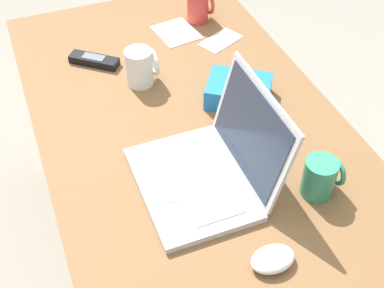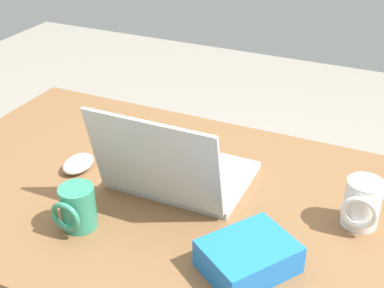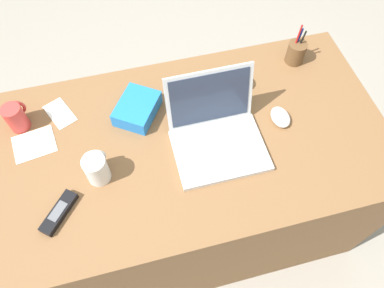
{
  "view_description": "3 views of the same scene",
  "coord_description": "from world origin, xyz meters",
  "px_view_note": "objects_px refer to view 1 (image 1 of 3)",
  "views": [
    {
      "loc": [
        0.89,
        -0.37,
        1.68
      ],
      "look_at": [
        0.04,
        -0.04,
        0.79
      ],
      "focal_mm": 48.45,
      "sensor_mm": 36.0,
      "label": 1
    },
    {
      "loc": [
        -0.33,
        0.89,
        1.47
      ],
      "look_at": [
        0.11,
        -0.07,
        0.86
      ],
      "focal_mm": 48.61,
      "sensor_mm": 36.0,
      "label": 2
    },
    {
      "loc": [
        -0.12,
        -0.69,
        1.88
      ],
      "look_at": [
        0.03,
        -0.09,
        0.86
      ],
      "focal_mm": 34.31,
      "sensor_mm": 36.0,
      "label": 3
    }
  ],
  "objects_px": {
    "coffee_mug_spare": "(199,6)",
    "snack_bag": "(239,91)",
    "computer_mouse": "(272,259)",
    "coffee_mug_white": "(141,67)",
    "laptop": "(210,167)",
    "coffee_mug_tall": "(321,177)",
    "cordless_phone": "(94,60)"
  },
  "relations": [
    {
      "from": "coffee_mug_spare",
      "to": "snack_bag",
      "type": "xyz_separation_m",
      "value": [
        0.43,
        -0.05,
        -0.02
      ]
    },
    {
      "from": "coffee_mug_tall",
      "to": "coffee_mug_spare",
      "type": "xyz_separation_m",
      "value": [
        -0.8,
        0.02,
        0.0
      ]
    },
    {
      "from": "computer_mouse",
      "to": "snack_bag",
      "type": "distance_m",
      "value": 0.54
    },
    {
      "from": "coffee_mug_white",
      "to": "cordless_phone",
      "type": "xyz_separation_m",
      "value": [
        -0.14,
        -0.11,
        -0.04
      ]
    },
    {
      "from": "coffee_mug_spare",
      "to": "snack_bag",
      "type": "bearing_deg",
      "value": -7.23
    },
    {
      "from": "laptop",
      "to": "snack_bag",
      "type": "bearing_deg",
      "value": 142.64
    },
    {
      "from": "coffee_mug_white",
      "to": "coffee_mug_spare",
      "type": "xyz_separation_m",
      "value": [
        -0.26,
        0.28,
        -0.0
      ]
    },
    {
      "from": "laptop",
      "to": "cordless_phone",
      "type": "xyz_separation_m",
      "value": [
        -0.57,
        -0.14,
        -0.04
      ]
    },
    {
      "from": "laptop",
      "to": "coffee_mug_tall",
      "type": "xyz_separation_m",
      "value": [
        0.12,
        0.22,
        0.0
      ]
    },
    {
      "from": "coffee_mug_spare",
      "to": "cordless_phone",
      "type": "bearing_deg",
      "value": -73.34
    },
    {
      "from": "laptop",
      "to": "coffee_mug_spare",
      "type": "relative_size",
      "value": 3.02
    },
    {
      "from": "cordless_phone",
      "to": "snack_bag",
      "type": "relative_size",
      "value": 0.85
    },
    {
      "from": "coffee_mug_spare",
      "to": "cordless_phone",
      "type": "relative_size",
      "value": 0.73
    },
    {
      "from": "computer_mouse",
      "to": "coffee_mug_white",
      "type": "distance_m",
      "value": 0.69
    },
    {
      "from": "coffee_mug_white",
      "to": "coffee_mug_tall",
      "type": "bearing_deg",
      "value": 25.25
    },
    {
      "from": "coffee_mug_tall",
      "to": "coffee_mug_spare",
      "type": "bearing_deg",
      "value": 178.24
    },
    {
      "from": "laptop",
      "to": "coffee_mug_white",
      "type": "bearing_deg",
      "value": -175.09
    },
    {
      "from": "coffee_mug_white",
      "to": "cordless_phone",
      "type": "bearing_deg",
      "value": -142.98
    },
    {
      "from": "computer_mouse",
      "to": "snack_bag",
      "type": "height_order",
      "value": "snack_bag"
    },
    {
      "from": "laptop",
      "to": "computer_mouse",
      "type": "xyz_separation_m",
      "value": [
        0.26,
        0.03,
        -0.03
      ]
    },
    {
      "from": "coffee_mug_spare",
      "to": "snack_bag",
      "type": "distance_m",
      "value": 0.43
    },
    {
      "from": "cordless_phone",
      "to": "computer_mouse",
      "type": "bearing_deg",
      "value": 11.81
    },
    {
      "from": "coffee_mug_tall",
      "to": "coffee_mug_spare",
      "type": "height_order",
      "value": "coffee_mug_spare"
    },
    {
      "from": "computer_mouse",
      "to": "coffee_mug_white",
      "type": "height_order",
      "value": "coffee_mug_white"
    },
    {
      "from": "computer_mouse",
      "to": "coffee_mug_tall",
      "type": "xyz_separation_m",
      "value": [
        -0.14,
        0.19,
        0.03
      ]
    },
    {
      "from": "coffee_mug_tall",
      "to": "laptop",
      "type": "bearing_deg",
      "value": -118.98
    },
    {
      "from": "coffee_mug_white",
      "to": "snack_bag",
      "type": "bearing_deg",
      "value": 52.76
    },
    {
      "from": "computer_mouse",
      "to": "cordless_phone",
      "type": "bearing_deg",
      "value": -169.56
    },
    {
      "from": "coffee_mug_tall",
      "to": "snack_bag",
      "type": "xyz_separation_m",
      "value": [
        -0.37,
        -0.03,
        -0.02
      ]
    },
    {
      "from": "laptop",
      "to": "coffee_mug_tall",
      "type": "height_order",
      "value": "laptop"
    },
    {
      "from": "laptop",
      "to": "cordless_phone",
      "type": "relative_size",
      "value": 2.2
    },
    {
      "from": "computer_mouse",
      "to": "coffee_mug_spare",
      "type": "xyz_separation_m",
      "value": [
        -0.94,
        0.22,
        0.04
      ]
    }
  ]
}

